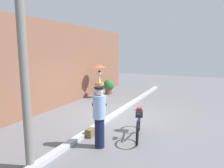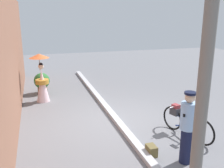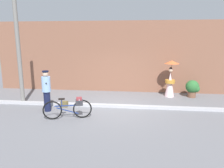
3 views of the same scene
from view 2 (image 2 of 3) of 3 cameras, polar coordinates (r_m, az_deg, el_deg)
ground_plane at (r=8.00m, az=0.87°, el=-8.33°), size 30.00×30.00×0.00m
building_wall at (r=7.13m, az=-23.22°, el=3.65°), size 14.00×0.40×3.83m
sidewalk_curb at (r=7.97m, az=0.87°, el=-7.93°), size 14.00×0.20×0.12m
bicycle_near_officer at (r=7.22m, az=15.95°, el=-7.97°), size 1.72×0.61×0.79m
person_officer at (r=5.78m, az=16.69°, el=-9.09°), size 0.34×0.36×1.66m
person_with_parasol at (r=9.87m, az=-15.58°, el=1.16°), size 0.73×0.73×1.83m
potted_plant_by_door at (r=11.04m, az=-15.46°, el=0.48°), size 0.67×0.65×0.87m
backpack_on_pavement at (r=6.22m, az=8.91°, el=-14.51°), size 0.30×0.20×0.25m
utility_pole at (r=3.60m, az=20.16°, el=1.43°), size 0.18×0.18×4.80m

